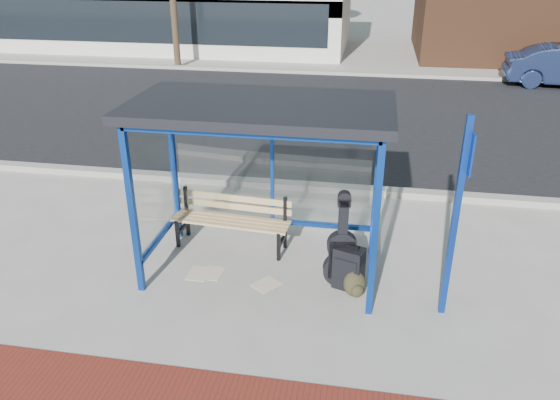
% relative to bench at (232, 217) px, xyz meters
% --- Properties ---
extents(ground, '(120.00, 120.00, 0.00)m').
position_rel_bench_xyz_m(ground, '(0.59, -0.61, -0.48)').
color(ground, '#B2ADA0').
rests_on(ground, ground).
extents(curb_near, '(60.00, 0.25, 0.12)m').
position_rel_bench_xyz_m(curb_near, '(0.59, 2.29, -0.42)').
color(curb_near, gray).
rests_on(curb_near, ground).
extents(street_asphalt, '(60.00, 10.00, 0.00)m').
position_rel_bench_xyz_m(street_asphalt, '(0.59, 7.39, -0.47)').
color(street_asphalt, black).
rests_on(street_asphalt, ground).
extents(curb_far, '(60.00, 0.25, 0.12)m').
position_rel_bench_xyz_m(curb_far, '(0.59, 12.49, -0.42)').
color(curb_far, gray).
rests_on(curb_far, ground).
extents(far_sidewalk, '(60.00, 4.00, 0.01)m').
position_rel_bench_xyz_m(far_sidewalk, '(0.59, 14.39, -0.47)').
color(far_sidewalk, '#B2ADA0').
rests_on(far_sidewalk, ground).
extents(bus_shelter, '(3.30, 1.80, 2.42)m').
position_rel_bench_xyz_m(bus_shelter, '(0.59, -0.54, 1.59)').
color(bus_shelter, navy).
rests_on(bus_shelter, ground).
extents(bench, '(1.81, 0.57, 0.84)m').
position_rel_bench_xyz_m(bench, '(0.00, 0.00, 0.00)').
color(bench, black).
rests_on(bench, ground).
extents(guitar_bag, '(0.49, 0.19, 1.30)m').
position_rel_bench_xyz_m(guitar_bag, '(1.69, -0.79, -0.00)').
color(guitar_bag, black).
rests_on(guitar_bag, ground).
extents(suitcase, '(0.44, 0.35, 0.66)m').
position_rel_bench_xyz_m(suitcase, '(1.80, -0.86, -0.17)').
color(suitcase, black).
rests_on(suitcase, ground).
extents(backpack, '(0.36, 0.34, 0.36)m').
position_rel_bench_xyz_m(backpack, '(1.90, -1.02, -0.31)').
color(backpack, '#292817').
rests_on(backpack, ground).
extents(sign_post, '(0.10, 0.32, 2.55)m').
position_rel_bench_xyz_m(sign_post, '(3.00, -1.18, 0.96)').
color(sign_post, navy).
rests_on(sign_post, ground).
extents(newspaper_a, '(0.29, 0.37, 0.01)m').
position_rel_bench_xyz_m(newspaper_a, '(-0.27, -0.87, -0.47)').
color(newspaper_a, white).
rests_on(newspaper_a, ground).
extents(newspaper_b, '(0.44, 0.46, 0.01)m').
position_rel_bench_xyz_m(newspaper_b, '(0.71, -0.97, -0.47)').
color(newspaper_b, white).
rests_on(newspaper_b, ground).
extents(newspaper_c, '(0.30, 0.37, 0.01)m').
position_rel_bench_xyz_m(newspaper_c, '(-0.09, -0.83, -0.47)').
color(newspaper_c, white).
rests_on(newspaper_c, ground).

